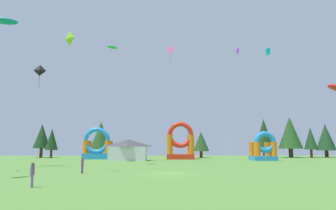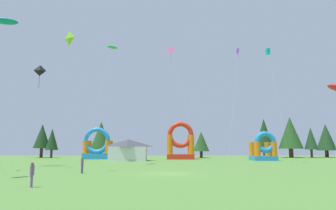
{
  "view_description": "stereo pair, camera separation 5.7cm",
  "coord_description": "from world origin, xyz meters",
  "views": [
    {
      "loc": [
        -0.48,
        -31.29,
        2.65
      ],
      "look_at": [
        0.0,
        13.55,
        8.55
      ],
      "focal_mm": 33.6,
      "sensor_mm": 36.0,
      "label": 1
    },
    {
      "loc": [
        -0.42,
        -31.29,
        2.65
      ],
      "look_at": [
        0.0,
        13.55,
        8.55
      ],
      "focal_mm": 33.6,
      "sensor_mm": 36.0,
      "label": 2
    }
  ],
  "objects": [
    {
      "name": "ground_plane",
      "position": [
        0.0,
        0.0,
        0.0
      ],
      "size": [
        120.0,
        120.0,
        0.0
      ],
      "primitive_type": "plane",
      "color": "#548438"
    },
    {
      "name": "kite_green_parafoil",
      "position": [
        -8.37,
        14.47,
        17.41
      ],
      "size": [
        3.65,
        7.02,
        17.92
      ],
      "color": "green",
      "rests_on": "ground_plane"
    },
    {
      "name": "kite_lime_diamond",
      "position": [
        -10.88,
        1.42,
        14.07
      ],
      "size": [
        1.47,
        4.64,
        14.71
      ],
      "color": "#8CD826",
      "rests_on": "ground_plane"
    },
    {
      "name": "kite_purple_diamond",
      "position": [
        13.24,
        25.31,
        20.04
      ],
      "size": [
        3.65,
        5.55,
        20.75
      ],
      "color": "purple",
      "rests_on": "ground_plane"
    },
    {
      "name": "kite_teal_parafoil",
      "position": [
        -22.28,
        9.68,
        19.5
      ],
      "size": [
        8.86,
        2.93,
        20.04
      ],
      "color": "#0C7F7A",
      "rests_on": "ground_plane"
    },
    {
      "name": "kite_cyan_box",
      "position": [
        16.74,
        19.39,
        18.3
      ],
      "size": [
        1.47,
        4.55,
        18.87
      ],
      "color": "#19B7CC",
      "rests_on": "ground_plane"
    },
    {
      "name": "kite_black_diamond",
      "position": [
        -16.19,
        7.33,
        11.98
      ],
      "size": [
        4.8,
        3.09,
        12.61
      ],
      "color": "black",
      "rests_on": "ground_plane"
    },
    {
      "name": "kite_pink_diamond",
      "position": [
        0.58,
        22.11,
        19.19
      ],
      "size": [
        5.13,
        5.77,
        19.9
      ],
      "color": "#EA599E",
      "rests_on": "ground_plane"
    },
    {
      "name": "person_far_side",
      "position": [
        -9.11,
        -10.33,
        0.96
      ],
      "size": [
        0.39,
        0.39,
        1.61
      ],
      "rotation": [
        0.0,
        0.0,
        2.24
      ],
      "color": "#724C8C",
      "rests_on": "ground_plane"
    },
    {
      "name": "person_midfield",
      "position": [
        -8.62,
        0.31,
        0.93
      ],
      "size": [
        0.36,
        0.36,
        1.56
      ],
      "rotation": [
        0.0,
        0.0,
        4.21
      ],
      "color": "#724C8C",
      "rests_on": "ground_plane"
    },
    {
      "name": "inflatable_orange_dome",
      "position": [
        18.14,
        28.19,
        1.97
      ],
      "size": [
        4.27,
        4.55,
        5.44
      ],
      "color": "#268CD8",
      "rests_on": "ground_plane"
    },
    {
      "name": "inflatable_yellow_castle",
      "position": [
        2.75,
        34.03,
        2.9
      ],
      "size": [
        5.59,
        4.27,
        7.64
      ],
      "color": "red",
      "rests_on": "ground_plane"
    },
    {
      "name": "inflatable_red_slide",
      "position": [
        -14.52,
        34.93,
        2.26
      ],
      "size": [
        5.74,
        4.12,
        6.56
      ],
      "color": "#268CD8",
      "rests_on": "ground_plane"
    },
    {
      "name": "festival_tent",
      "position": [
        -7.28,
        27.64,
        1.96
      ],
      "size": [
        6.79,
        4.34,
        3.92
      ],
      "color": "silver",
      "rests_on": "ground_plane"
    },
    {
      "name": "tree_row_0",
      "position": [
        -29.51,
        43.52,
        4.99
      ],
      "size": [
        3.88,
        3.88,
        7.89
      ],
      "color": "#4C331E",
      "rests_on": "ground_plane"
    },
    {
      "name": "tree_row_1",
      "position": [
        -26.62,
        42.05,
        4.22
      ],
      "size": [
        2.92,
        2.92,
        6.72
      ],
      "color": "#4C331E",
      "rests_on": "ground_plane"
    },
    {
      "name": "tree_row_2",
      "position": [
        -15.82,
        44.55,
        5.14
      ],
      "size": [
        5.08,
        5.08,
        8.52
      ],
      "color": "#4C331E",
      "rests_on": "ground_plane"
    },
    {
      "name": "tree_row_3",
      "position": [
        7.97,
        42.0,
        3.74
      ],
      "size": [
        3.78,
        3.78,
        6.03
      ],
      "color": "#4C331E",
      "rests_on": "ground_plane"
    },
    {
      "name": "tree_row_4",
      "position": [
        23.42,
        44.28,
        5.66
      ],
      "size": [
        4.18,
        4.18,
        9.25
      ],
      "color": "#4C331E",
      "rests_on": "ground_plane"
    },
    {
      "name": "tree_row_5",
      "position": [
        29.52,
        43.7,
        5.81
      ],
      "size": [
        5.63,
        5.63,
        9.62
      ],
      "color": "#4C331E",
      "rests_on": "ground_plane"
    },
    {
      "name": "tree_row_6",
      "position": [
        34.17,
        43.22,
        4.46
      ],
      "size": [
        3.09,
        3.09,
        7.11
      ],
      "color": "#4C331E",
      "rests_on": "ground_plane"
    },
    {
      "name": "tree_row_7",
      "position": [
        38.73,
        45.08,
        4.83
      ],
      "size": [
        4.65,
        4.65,
        8.07
      ],
      "color": "#4C331E",
      "rests_on": "ground_plane"
    }
  ]
}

